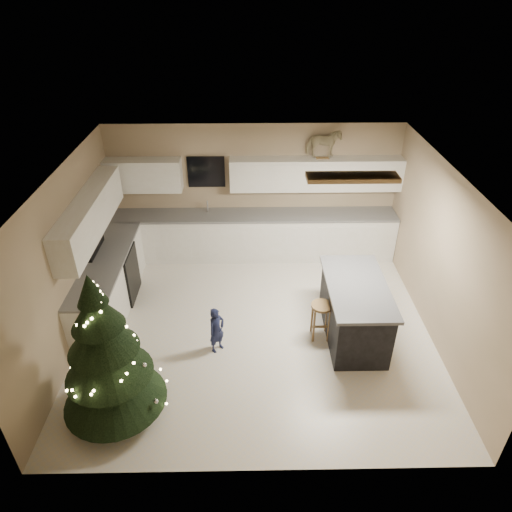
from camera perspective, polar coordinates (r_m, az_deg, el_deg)
name	(u,v)px	position (r m, az deg, el deg)	size (l,w,h in m)	color
ground_plane	(256,327)	(7.50, 0.05, -8.90)	(5.50, 5.50, 0.00)	silver
room_shell	(258,233)	(6.48, 0.26, 2.85)	(5.52, 5.02, 2.61)	tan
cabinetry	(205,237)	(8.44, -6.35, 2.39)	(5.50, 3.20, 2.00)	white
island	(354,310)	(7.23, 12.17, -6.64)	(0.90, 1.70, 0.95)	black
bar_stool	(321,313)	(7.11, 8.16, -7.04)	(0.33, 0.33, 0.63)	olive
christmas_tree	(107,361)	(5.98, -18.11, -12.34)	(1.35, 1.31, 2.16)	#3F2816
toddler	(217,330)	(6.89, -4.93, -9.21)	(0.28, 0.18, 0.76)	#141833
rocking_horse	(324,144)	(8.51, 8.45, 13.72)	(0.61, 0.28, 0.54)	olive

